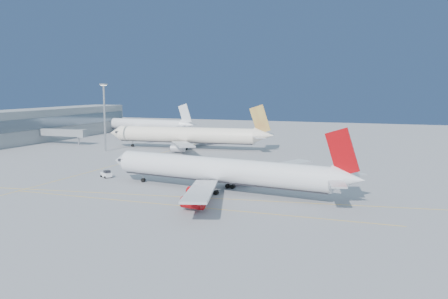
{
  "coord_description": "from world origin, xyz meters",
  "views": [
    {
      "loc": [
        49.76,
        -109.2,
        25.59
      ],
      "look_at": [
        -1.55,
        28.08,
        7.0
      ],
      "focal_mm": 40.0,
      "sensor_mm": 36.0,
      "label": 1
    }
  ],
  "objects_px": {
    "airliner_third": "(144,124)",
    "light_mast": "(104,112)",
    "airliner_etihad": "(189,135)",
    "airliner_virgin": "(224,171)",
    "pushback_tug": "(106,174)"
  },
  "relations": [
    {
      "from": "airliner_third",
      "to": "light_mast",
      "type": "xyz_separation_m",
      "value": [
        22.04,
        -69.46,
        10.64
      ]
    },
    {
      "from": "airliner_virgin",
      "to": "airliner_etihad",
      "type": "xyz_separation_m",
      "value": [
        -43.02,
        73.81,
        0.54
      ]
    },
    {
      "from": "pushback_tug",
      "to": "light_mast",
      "type": "distance_m",
      "value": 61.12
    },
    {
      "from": "airliner_etihad",
      "to": "pushback_tug",
      "type": "relative_size",
      "value": 17.14
    },
    {
      "from": "airliner_virgin",
      "to": "airliner_third",
      "type": "distance_m",
      "value": 155.64
    },
    {
      "from": "airliner_virgin",
      "to": "airliner_third",
      "type": "bearing_deg",
      "value": 135.35
    },
    {
      "from": "airliner_etihad",
      "to": "airliner_third",
      "type": "distance_m",
      "value": 71.41
    },
    {
      "from": "airliner_virgin",
      "to": "pushback_tug",
      "type": "relative_size",
      "value": 16.52
    },
    {
      "from": "pushback_tug",
      "to": "light_mast",
      "type": "bearing_deg",
      "value": 155.92
    },
    {
      "from": "airliner_virgin",
      "to": "pushback_tug",
      "type": "xyz_separation_m",
      "value": [
        -37.78,
        6.18,
        -4.15
      ]
    },
    {
      "from": "airliner_virgin",
      "to": "pushback_tug",
      "type": "bearing_deg",
      "value": 179.37
    },
    {
      "from": "airliner_third",
      "to": "light_mast",
      "type": "height_order",
      "value": "light_mast"
    },
    {
      "from": "airliner_virgin",
      "to": "light_mast",
      "type": "height_order",
      "value": "light_mast"
    },
    {
      "from": "airliner_etihad",
      "to": "light_mast",
      "type": "bearing_deg",
      "value": -151.6
    },
    {
      "from": "airliner_third",
      "to": "pushback_tug",
      "type": "bearing_deg",
      "value": -58.92
    }
  ]
}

